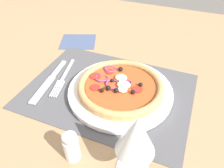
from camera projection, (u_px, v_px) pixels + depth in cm
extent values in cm
cube|color=#9E7A56|center=(109.00, 94.00, 61.07)|extent=(190.00, 140.00, 2.40)
cube|color=#4C4C51|center=(109.00, 90.00, 60.17)|extent=(44.96, 32.95, 0.40)
cylinder|color=white|center=(120.00, 92.00, 58.32)|extent=(28.16, 28.16, 1.43)
cylinder|color=tan|center=(120.00, 88.00, 57.54)|extent=(22.87, 22.87, 1.00)
torus|color=tan|center=(120.00, 86.00, 56.99)|extent=(22.84, 22.84, 1.80)
cylinder|color=#C64C23|center=(120.00, 87.00, 57.13)|extent=(18.75, 18.75, 0.30)
ellipsoid|color=beige|center=(124.00, 84.00, 56.98)|extent=(3.65, 3.28, 1.09)
ellipsoid|color=beige|center=(122.00, 89.00, 55.43)|extent=(2.59, 2.33, 0.78)
ellipsoid|color=beige|center=(121.00, 77.00, 59.05)|extent=(3.36, 3.03, 1.01)
sphere|color=black|center=(112.00, 80.00, 58.09)|extent=(1.01, 1.01, 1.01)
sphere|color=black|center=(133.00, 92.00, 54.37)|extent=(1.18, 1.18, 1.18)
sphere|color=black|center=(116.00, 90.00, 54.78)|extent=(1.27, 1.27, 1.27)
sphere|color=black|center=(102.00, 90.00, 54.85)|extent=(1.13, 1.13, 1.13)
sphere|color=black|center=(108.00, 88.00, 55.45)|extent=(1.34, 1.34, 1.34)
sphere|color=black|center=(121.00, 69.00, 61.77)|extent=(1.34, 1.34, 1.34)
sphere|color=black|center=(141.00, 85.00, 56.60)|extent=(1.16, 1.16, 1.16)
torus|color=#8E3D75|center=(127.00, 83.00, 57.70)|extent=(3.03, 3.03, 0.93)
torus|color=#8E3D75|center=(113.00, 84.00, 57.26)|extent=(3.78, 3.75, 1.16)
torus|color=#8E3D75|center=(102.00, 78.00, 59.27)|extent=(3.81, 3.79, 1.18)
torus|color=#8E3D75|center=(110.00, 69.00, 62.60)|extent=(3.55, 3.52, 1.13)
cylinder|color=#A3281E|center=(110.00, 72.00, 61.71)|extent=(2.45, 2.45, 0.30)
cylinder|color=#A3281E|center=(137.00, 90.00, 55.56)|extent=(2.73, 2.73, 0.30)
cylinder|color=#A3281E|center=(95.00, 76.00, 60.08)|extent=(3.03, 3.03, 0.30)
cylinder|color=#A3281E|center=(95.00, 88.00, 56.37)|extent=(2.52, 2.52, 0.30)
cube|color=silver|center=(68.00, 70.00, 66.86)|extent=(3.35, 11.08, 0.44)
cube|color=silver|center=(60.00, 84.00, 61.69)|extent=(2.70, 2.94, 0.44)
cube|color=silver|center=(53.00, 91.00, 59.22)|extent=(1.27, 4.28, 0.44)
cube|color=silver|center=(55.00, 92.00, 59.14)|extent=(1.27, 4.28, 0.44)
cube|color=silver|center=(57.00, 92.00, 59.07)|extent=(1.27, 4.28, 0.44)
cube|color=silver|center=(59.00, 92.00, 58.99)|extent=(1.27, 4.28, 0.44)
cube|color=silver|center=(59.00, 69.00, 67.10)|extent=(2.34, 8.50, 0.62)
cube|color=silver|center=(43.00, 90.00, 59.76)|extent=(3.44, 11.76, 0.44)
cylinder|color=silver|center=(133.00, 167.00, 42.61)|extent=(6.40, 6.40, 0.40)
cylinder|color=silver|center=(134.00, 158.00, 40.56)|extent=(0.80, 0.80, 6.00)
cone|color=silver|center=(136.00, 135.00, 35.90)|extent=(7.20, 7.20, 8.50)
cone|color=orange|center=(136.00, 137.00, 36.36)|extent=(5.47, 5.47, 6.26)
cube|color=#425175|center=(78.00, 41.00, 81.55)|extent=(16.18, 15.47, 0.36)
cylinder|color=silver|center=(72.00, 148.00, 42.96)|extent=(3.20, 3.20, 5.50)
cylinder|color=#ADADB2|center=(70.00, 138.00, 40.80)|extent=(2.88, 2.88, 1.20)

